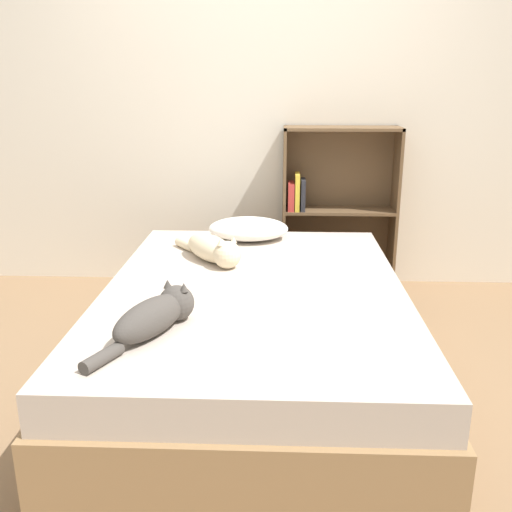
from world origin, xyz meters
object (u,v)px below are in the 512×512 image
bed (255,332)px  pillow (248,229)px  cat_light (213,249)px  bookshelf (335,208)px  cat_dark (156,315)px

bed → pillow: size_ratio=4.27×
cat_light → bookshelf: size_ratio=0.44×
bed → bookshelf: size_ratio=1.86×
pillow → cat_dark: bearing=-101.9°
bed → bookshelf: 1.45m
bed → bookshelf: bookshelf is taller
pillow → cat_dark: cat_dark is taller
cat_dark → cat_light: bearing=18.3°
bookshelf → bed: bearing=-110.6°
bookshelf → cat_dark: bearing=-114.9°
bed → bookshelf: (0.50, 1.32, 0.33)m
pillow → cat_dark: (-0.28, -1.35, 0.01)m
pillow → bookshelf: (0.57, 0.50, 0.03)m
bed → pillow: bearing=95.1°
bed → pillow: 0.88m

